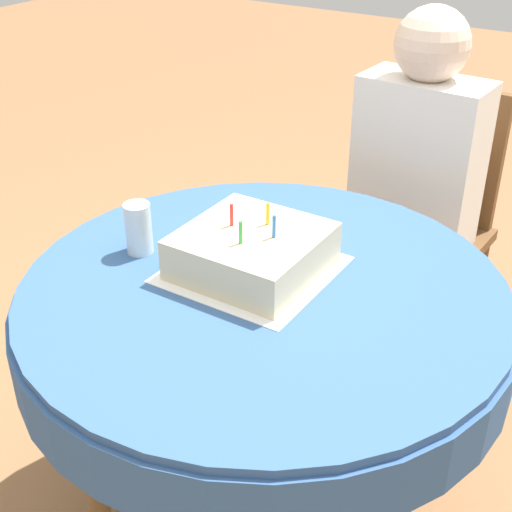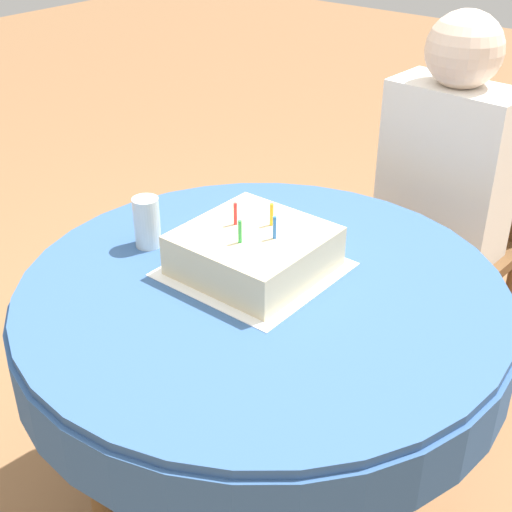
{
  "view_description": "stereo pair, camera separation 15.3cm",
  "coord_description": "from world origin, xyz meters",
  "px_view_note": "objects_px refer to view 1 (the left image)",
  "views": [
    {
      "loc": [
        0.68,
        -1.1,
        1.56
      ],
      "look_at": [
        -0.03,
        0.01,
        0.79
      ],
      "focal_mm": 50.0,
      "sensor_mm": 36.0,
      "label": 1
    },
    {
      "loc": [
        0.81,
        -1.01,
        1.56
      ],
      "look_at": [
        -0.03,
        0.01,
        0.79
      ],
      "focal_mm": 50.0,
      "sensor_mm": 36.0,
      "label": 2
    }
  ],
  "objects_px": {
    "chair": "(419,219)",
    "birthday_cake": "(252,251)",
    "drinking_glass": "(138,228)",
    "person": "(414,167)"
  },
  "relations": [
    {
      "from": "drinking_glass",
      "to": "birthday_cake",
      "type": "bearing_deg",
      "value": 14.78
    },
    {
      "from": "person",
      "to": "birthday_cake",
      "type": "bearing_deg",
      "value": -92.52
    },
    {
      "from": "chair",
      "to": "birthday_cake",
      "type": "xyz_separation_m",
      "value": [
        -0.08,
        -0.87,
        0.28
      ]
    },
    {
      "from": "chair",
      "to": "person",
      "type": "distance_m",
      "value": 0.23
    },
    {
      "from": "chair",
      "to": "birthday_cake",
      "type": "distance_m",
      "value": 0.92
    },
    {
      "from": "chair",
      "to": "drinking_glass",
      "type": "bearing_deg",
      "value": -107.12
    },
    {
      "from": "birthday_cake",
      "to": "person",
      "type": "bearing_deg",
      "value": 84.32
    },
    {
      "from": "chair",
      "to": "birthday_cake",
      "type": "bearing_deg",
      "value": -92.25
    },
    {
      "from": "drinking_glass",
      "to": "person",
      "type": "bearing_deg",
      "value": 67.99
    },
    {
      "from": "chair",
      "to": "birthday_cake",
      "type": "relative_size",
      "value": 3.17
    }
  ]
}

